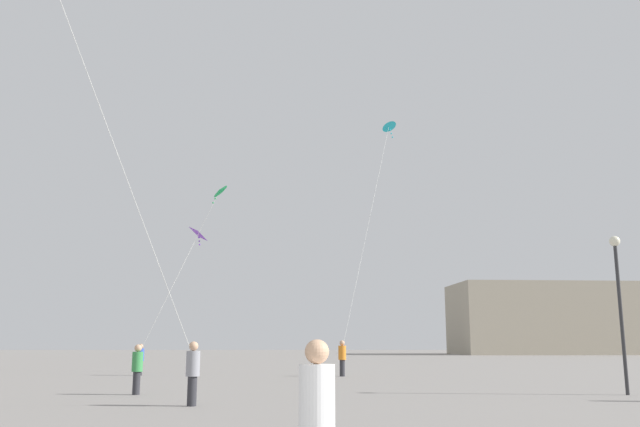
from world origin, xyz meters
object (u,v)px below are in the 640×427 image
at_px(person_in_green, 137,367).
at_px(kite_cyan_diamond, 388,129).
at_px(person_in_blue, 140,358).
at_px(person_in_orange, 342,356).
at_px(kite_emerald_diamond, 219,193).
at_px(kite_violet_delta, 198,235).
at_px(lamppost_east, 619,288).
at_px(person_in_grey, 193,370).
at_px(person_in_white, 317,417).
at_px(building_left_hall, 551,319).

xyz_separation_m(person_in_green, kite_cyan_diamond, (10.76, 17.43, 14.06)).
relative_size(person_in_blue, kite_cyan_diamond, 0.11).
height_order(person_in_orange, kite_cyan_diamond, kite_cyan_diamond).
bearing_deg(person_in_blue, kite_emerald_diamond, -29.41).
distance_m(person_in_green, kite_violet_delta, 20.85).
relative_size(kite_emerald_diamond, kite_violet_delta, 1.16).
bearing_deg(kite_cyan_diamond, person_in_orange, -120.48).
bearing_deg(person_in_blue, lamppost_east, -53.26).
distance_m(person_in_grey, kite_violet_delta, 24.87).
relative_size(kite_violet_delta, lamppost_east, 1.44).
bearing_deg(person_in_grey, person_in_green, 147.74).
distance_m(person_in_orange, person_in_green, 13.94).
relative_size(person_in_white, kite_emerald_diamond, 0.20).
distance_m(person_in_grey, building_left_hall, 86.56).
xyz_separation_m(person_in_orange, kite_cyan_diamond, (3.32, 5.64, 13.97)).
distance_m(person_in_blue, kite_cyan_diamond, 20.22).
distance_m(person_in_white, kite_emerald_diamond, 29.43).
bearing_deg(kite_emerald_diamond, person_in_blue, 169.00).
bearing_deg(kite_cyan_diamond, lamppost_east, -73.23).
relative_size(person_in_orange, lamppost_east, 0.34).
distance_m(person_in_grey, lamppost_east, 14.33).
bearing_deg(person_in_white, kite_emerald_diamond, 32.22).
height_order(person_in_white, person_in_orange, person_in_orange).
height_order(person_in_blue, kite_cyan_diamond, kite_cyan_diamond).
relative_size(person_in_blue, lamppost_east, 0.31).
relative_size(person_in_orange, person_in_green, 1.10).
distance_m(kite_cyan_diamond, lamppost_east, 21.89).
relative_size(kite_violet_delta, building_left_hall, 0.27).
bearing_deg(person_in_blue, building_left_hall, 35.53).
height_order(kite_emerald_diamond, lamppost_east, kite_emerald_diamond).
bearing_deg(kite_emerald_diamond, kite_violet_delta, 107.00).
bearing_deg(person_in_white, person_in_blue, 39.42).
bearing_deg(kite_violet_delta, person_in_blue, -104.91).
height_order(person_in_blue, lamppost_east, lamppost_east).
xyz_separation_m(person_in_grey, lamppost_east, (13.64, 3.57, 2.57)).
relative_size(person_in_blue, building_left_hall, 0.06).
distance_m(person_in_blue, lamppost_east, 23.54).
height_order(person_in_green, lamppost_east, lamppost_east).
distance_m(person_in_white, person_in_grey, 11.97).
distance_m(person_in_grey, person_in_blue, 17.83).
relative_size(person_in_blue, kite_emerald_diamond, 0.18).
xyz_separation_m(person_in_orange, kite_violet_delta, (-8.77, 7.60, 7.47)).
bearing_deg(person_in_white, kite_cyan_diamond, 13.61).
height_order(person_in_grey, person_in_blue, person_in_grey).
xyz_separation_m(person_in_blue, kite_violet_delta, (1.72, 6.46, 7.57)).
xyz_separation_m(person_in_grey, kite_violet_delta, (-3.84, 23.39, 7.51)).
bearing_deg(kite_emerald_diamond, kite_cyan_diamond, 28.03).
relative_size(person_in_grey, person_in_green, 1.06).
bearing_deg(lamppost_east, kite_violet_delta, 131.40).
relative_size(building_left_hall, lamppost_east, 5.34).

